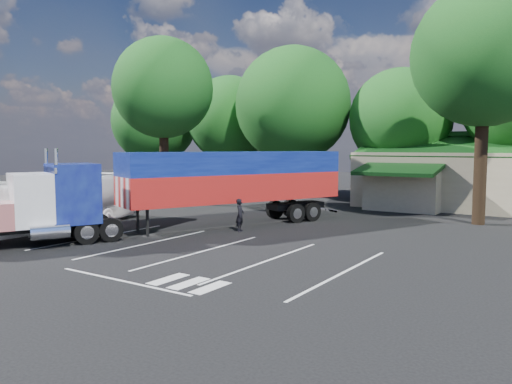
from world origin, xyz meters
The scene contains 12 objects.
ground centered at (0.00, 0.00, 0.00)m, with size 120.00×120.00×0.00m, color black.
tree_row_a centered at (-22.00, 16.50, 7.16)m, with size 9.00×9.00×11.68m.
tree_row_b centered at (-13.00, 17.80, 7.13)m, with size 8.40×8.40×11.35m.
tree_row_c centered at (-5.00, 16.20, 8.04)m, with size 10.00×10.00×13.05m.
tree_row_d centered at (4.00, 17.50, 6.58)m, with size 8.00×8.00×10.60m.
tree_near_left centered at (-10.50, 6.00, 8.81)m, with size 7.60×7.60×12.65m.
tree_near_right centered at (11.50, 8.50, 9.46)m, with size 8.00×8.00×13.50m.
semi_truck centered at (-0.87, -1.95, 2.45)m, with size 10.55×19.91×4.32m.
woman centered at (1.60, -0.97, 0.85)m, with size 0.62×0.41×1.71m, color black.
bicycle centered at (1.80, 6.40, 0.48)m, with size 0.64×1.84×0.97m, color black.
tour_bus centered at (-7.00, -5.24, 1.46)m, with size 2.45×10.48×2.92m, color white.
silver_sedan centered at (10.81, 14.00, 0.62)m, with size 1.31×3.75×1.24m, color #A8A9B0.
Camera 1 is at (16.54, -21.91, 4.39)m, focal length 35.00 mm.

